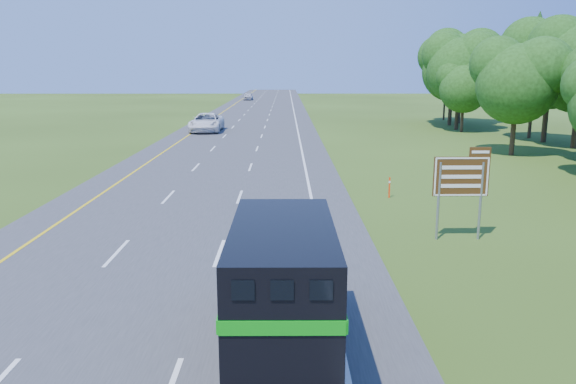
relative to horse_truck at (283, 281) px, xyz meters
name	(u,v)px	position (x,y,z in m)	size (l,w,h in m)	color
road	(245,133)	(-4.13, 46.05, -1.70)	(15.00, 260.00, 0.04)	#38383A
lane_markings	(245,133)	(-4.13, 46.05, -1.67)	(11.15, 260.00, 0.01)	yellow
horse_truck	(283,281)	(0.00, 0.00, 0.00)	(2.27, 7.09, 3.14)	black
white_suv	(207,122)	(-8.28, 47.36, -0.72)	(3.18, 6.89, 1.91)	white
far_car	(248,96)	(-8.02, 110.63, -0.90)	(1.83, 4.55, 1.55)	#B4B4BB
exit_sign	(462,180)	(6.74, 8.75, 0.62)	(2.12, 0.12, 3.60)	gray
delineator	(389,187)	(5.37, 16.00, -1.14)	(0.09, 0.05, 1.07)	#FF370D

